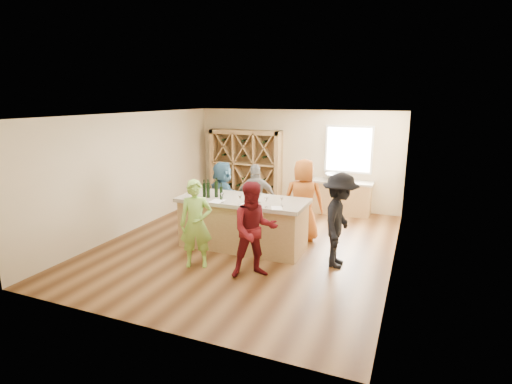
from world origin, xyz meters
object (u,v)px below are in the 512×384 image
at_px(wine_bottle_d, 221,193).
at_px(person_server, 339,220).
at_px(person_near_right, 254,230).
at_px(sink, 335,177).
at_px(person_near_left, 196,224).
at_px(tasting_counter_base, 243,225).
at_px(wine_rack, 246,167).
at_px(person_far_right, 303,200).
at_px(person_far_mid, 256,199).
at_px(person_far_left, 223,195).
at_px(wine_bottle_b, 208,190).
at_px(wine_bottle_a, 204,190).
at_px(wine_bottle_c, 216,189).

height_order(wine_bottle_d, person_server, person_server).
bearing_deg(person_near_right, sink, 51.16).
bearing_deg(person_server, person_near_left, 111.53).
xyz_separation_m(tasting_counter_base, person_near_left, (-0.41, -1.23, 0.34)).
xyz_separation_m(wine_rack, person_near_right, (2.22, -4.65, -0.23)).
distance_m(sink, person_server, 3.66).
height_order(sink, person_near_right, person_near_right).
xyz_separation_m(sink, person_far_right, (-0.19, -2.45, -0.09)).
distance_m(person_far_mid, person_far_left, 0.87).
relative_size(wine_rack, person_far_right, 1.19).
relative_size(sink, person_far_left, 0.33).
distance_m(wine_bottle_b, person_far_left, 1.28).
relative_size(tasting_counter_base, wine_bottle_b, 8.23).
relative_size(wine_rack, wine_bottle_b, 6.97).
bearing_deg(person_far_right, person_near_left, 41.78).
relative_size(wine_bottle_a, person_near_right, 0.17).
distance_m(tasting_counter_base, wine_bottle_b, 1.04).
bearing_deg(sink, wine_rack, 178.51).
height_order(wine_bottle_a, person_near_right, person_near_right).
distance_m(wine_rack, person_near_left, 4.79).
height_order(wine_rack, person_server, wine_rack).
bearing_deg(wine_rack, person_near_left, -77.41).
bearing_deg(person_near_left, wine_bottle_a, 87.50).
bearing_deg(wine_bottle_b, tasting_counter_base, 16.78).
xyz_separation_m(person_far_right, person_far_left, (-2.02, 0.05, -0.09)).
height_order(wine_rack, wine_bottle_a, wine_rack).
bearing_deg(person_far_mid, person_far_right, 156.02).
distance_m(wine_bottle_a, wine_bottle_c, 0.26).
relative_size(wine_bottle_b, person_far_mid, 0.19).
height_order(person_near_left, person_far_right, person_far_right).
height_order(tasting_counter_base, wine_bottle_c, wine_bottle_c).
relative_size(person_near_left, person_far_left, 1.01).
relative_size(tasting_counter_base, person_far_left, 1.56).
distance_m(wine_bottle_d, person_near_right, 1.53).
bearing_deg(wine_rack, person_far_right, -45.12).
distance_m(wine_bottle_a, person_far_mid, 1.41).
xyz_separation_m(person_near_right, person_far_right, (0.29, 2.13, 0.06)).
xyz_separation_m(sink, wine_bottle_b, (-1.95, -3.58, 0.22)).
bearing_deg(person_server, wine_bottle_d, 90.14).
relative_size(wine_bottle_c, person_server, 0.18).
bearing_deg(person_far_right, wine_rack, -59.10).
distance_m(wine_bottle_a, person_far_left, 1.23).
bearing_deg(person_server, person_far_right, 40.99).
relative_size(wine_rack, tasting_counter_base, 0.85).
height_order(wine_bottle_a, person_server, person_server).
bearing_deg(sink, person_far_right, -94.49).
relative_size(person_near_right, person_far_left, 1.04).
height_order(wine_bottle_b, wine_bottle_d, wine_bottle_b).
relative_size(person_near_right, person_server, 0.96).
xyz_separation_m(tasting_counter_base, person_near_right, (0.77, -1.21, 0.37)).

